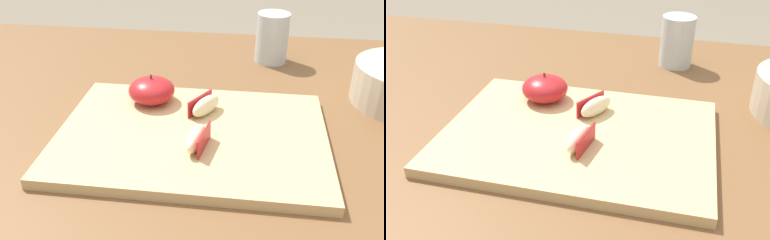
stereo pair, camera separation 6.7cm
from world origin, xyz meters
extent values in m
cube|color=brown|center=(0.00, 0.00, 0.75)|extent=(1.38, 0.93, 0.03)
cube|color=tan|center=(0.02, -0.05, 0.77)|extent=(0.41, 0.30, 0.02)
ellipsoid|color=#B21E23|center=(-0.06, 0.04, 0.80)|extent=(0.08, 0.08, 0.04)
cylinder|color=#4C3319|center=(-0.06, 0.04, 0.83)|extent=(0.00, 0.00, 0.01)
ellipsoid|color=beige|center=(0.04, 0.01, 0.80)|extent=(0.05, 0.07, 0.03)
cube|color=#B21E23|center=(0.03, 0.02, 0.80)|extent=(0.03, 0.06, 0.03)
ellipsoid|color=beige|center=(0.04, -0.09, 0.80)|extent=(0.03, 0.07, 0.03)
cube|color=#B21E23|center=(0.05, -0.09, 0.80)|extent=(0.01, 0.06, 0.03)
cylinder|color=silver|center=(0.15, 0.29, 0.82)|extent=(0.07, 0.07, 0.10)
camera|label=1|loc=(0.10, -0.63, 1.13)|focal=41.77mm
camera|label=2|loc=(0.17, -0.61, 1.13)|focal=41.77mm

